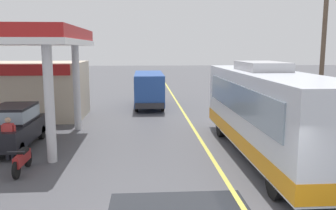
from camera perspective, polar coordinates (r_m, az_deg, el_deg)
The scene contains 9 objects.
ground at distance 26.84m, azimuth 1.72°, elevation 0.05°, with size 120.00×120.00×0.00m, color #4C4C51.
lane_divider_stripe at distance 21.95m, azimuth 3.01°, elevation -2.00°, with size 0.16×50.00×0.01m, color #D8CC4C.
coach_bus_main at distance 14.31m, azimuth 15.79°, elevation -1.36°, with size 2.60×11.04×3.69m.
gas_station_roadside at distance 21.36m, azimuth -23.60°, elevation 4.05°, with size 9.10×11.95×5.10m.
car_at_pump at distance 16.54m, azimuth -23.58°, elevation -2.88°, with size 1.70×4.20×1.82m.
minibus_opposing_lane at distance 25.83m, azimuth -3.09°, elevation 2.98°, with size 2.04×6.13×2.44m.
motorcycle_parked_forecourt at distance 13.32m, azimuth -22.34°, elevation -8.14°, with size 0.55×1.80×0.92m.
pedestrian_near_pump at distance 14.83m, azimuth -24.16°, elevation -4.57°, with size 0.55×0.22×1.66m.
utility_pole_roadside at distance 20.58m, azimuth 23.66°, elevation 8.90°, with size 1.80×0.24×8.49m.
Camera 1 is at (-2.64, -6.37, 4.25)m, focal length 37.99 mm.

